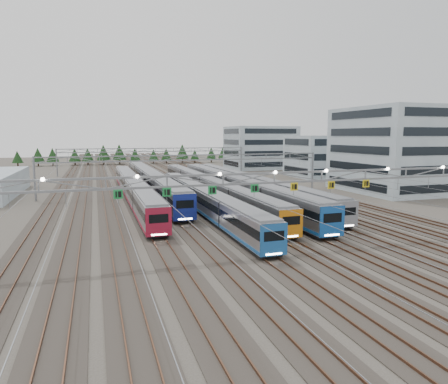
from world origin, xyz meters
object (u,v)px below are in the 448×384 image
object	(u,v)px
gantry_mid	(188,162)
gantry_far	(155,153)
train_a	(133,188)
train_c	(203,199)
depot_bldg_south	(394,150)
train_e	(234,186)
depot_bldg_north	(260,148)
train_d	(207,186)
gantry_near	(274,180)
train_b	(150,180)
train_f	(249,184)
depot_bldg_mid	(318,156)

from	to	relation	value
gantry_mid	gantry_far	xyz separation A→B (m)	(0.00, 45.00, 0.00)
gantry_far	train_a	bearing A→B (deg)	-102.92
train_c	depot_bldg_south	xyz separation A→B (m)	(43.89, 10.40, 6.63)
train_e	depot_bldg_south	xyz separation A→B (m)	(34.89, -0.95, 6.41)
depot_bldg_south	depot_bldg_north	xyz separation A→B (m)	(-3.01, 63.43, -1.30)
train_d	gantry_mid	world-z (taller)	gantry_mid
gantry_near	depot_bldg_south	xyz separation A→B (m)	(41.68, 31.04, 1.60)
depot_bldg_south	depot_bldg_north	world-z (taller)	depot_bldg_south
train_b	depot_bldg_south	distance (m)	51.30
train_a	train_f	xyz separation A→B (m)	(22.50, -0.18, -0.04)
train_e	gantry_mid	distance (m)	11.33
gantry_mid	gantry_far	world-z (taller)	same
train_b	train_f	distance (m)	21.07
train_f	depot_bldg_mid	distance (m)	41.04
train_b	gantry_far	bearing A→B (deg)	80.00
train_b	gantry_near	size ratio (longest dim) A/B	1.21
train_d	gantry_near	xyz separation A→B (m)	(-2.30, -34.64, 4.97)
train_e	depot_bldg_south	bearing A→B (deg)	-1.56
train_d	depot_bldg_south	world-z (taller)	depot_bldg_south
train_d	depot_bldg_south	distance (m)	40.09
train_b	gantry_near	distance (m)	47.57
train_e	depot_bldg_north	bearing A→B (deg)	62.97
train_d	train_e	distance (m)	5.22
depot_bldg_mid	train_d	bearing A→B (deg)	-145.72
train_c	gantry_near	bearing A→B (deg)	-83.91
train_f	depot_bldg_south	bearing A→B (deg)	-9.08
train_f	depot_bldg_north	xyz separation A→B (m)	(27.38, 58.57, 5.27)
train_c	depot_bldg_mid	xyz separation A→B (m)	(44.84, 41.48, 3.77)
train_c	train_d	world-z (taller)	train_d
train_b	gantry_near	xyz separation A→B (m)	(6.70, -46.85, 4.77)
depot_bldg_north	depot_bldg_mid	bearing A→B (deg)	-83.01
train_a	gantry_mid	size ratio (longest dim) A/B	1.08
train_b	depot_bldg_mid	world-z (taller)	depot_bldg_mid
train_e	train_d	bearing A→B (deg)	149.58
depot_bldg_mid	gantry_near	bearing A→B (deg)	-124.46
train_a	train_c	size ratio (longest dim) A/B	1.19
gantry_far	train_f	bearing A→B (deg)	-77.12
train_d	gantry_far	world-z (taller)	gantry_far
train_a	depot_bldg_south	world-z (taller)	depot_bldg_south
train_a	depot_bldg_north	world-z (taller)	depot_bldg_north
train_c	gantry_far	distance (m)	64.65
train_f	gantry_far	size ratio (longest dim) A/B	1.17
gantry_far	depot_bldg_north	xyz separation A→B (m)	(38.63, 9.35, 1.00)
train_f	train_b	bearing A→B (deg)	148.68
gantry_far	depot_bldg_south	xyz separation A→B (m)	(41.64, -54.07, 2.30)
gantry_far	gantry_near	bearing A→B (deg)	-90.03
train_f	depot_bldg_north	world-z (taller)	depot_bldg_north
gantry_near	gantry_far	world-z (taller)	gantry_near
gantry_far	train_e	bearing A→B (deg)	-82.76
train_b	depot_bldg_mid	distance (m)	51.77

